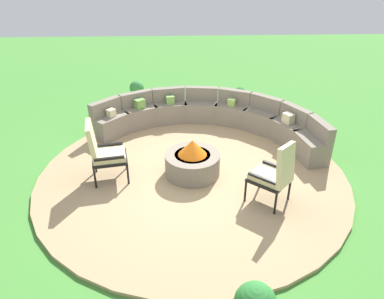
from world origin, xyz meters
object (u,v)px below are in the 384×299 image
at_px(potted_plant_0, 239,97).
at_px(potted_plant_1, 137,91).
at_px(lounge_chair_front_left, 103,151).
at_px(fire_pit, 192,161).
at_px(curved_stone_bench, 212,118).
at_px(lounge_chair_front_right, 275,173).

relative_size(potted_plant_0, potted_plant_1, 0.93).
height_order(lounge_chair_front_left, potted_plant_1, lounge_chair_front_left).
relative_size(fire_pit, potted_plant_0, 1.65).
xyz_separation_m(curved_stone_bench, potted_plant_0, (0.83, 1.38, -0.04)).
relative_size(lounge_chair_front_left, potted_plant_0, 1.84).
distance_m(lounge_chair_front_left, potted_plant_0, 4.30).
distance_m(fire_pit, potted_plant_0, 3.37).
distance_m(lounge_chair_front_left, potted_plant_1, 3.67).
bearing_deg(lounge_chair_front_right, potted_plant_0, 39.50).
relative_size(fire_pit, curved_stone_bench, 0.21).
height_order(lounge_chair_front_left, potted_plant_0, lounge_chair_front_left).
distance_m(lounge_chair_front_right, potted_plant_0, 4.01).
height_order(fire_pit, potted_plant_0, fire_pit).
bearing_deg(curved_stone_bench, potted_plant_1, 134.45).
bearing_deg(fire_pit, potted_plant_1, 110.15).
height_order(lounge_chair_front_right, potted_plant_0, lounge_chair_front_right).
height_order(lounge_chair_front_right, potted_plant_1, lounge_chair_front_right).
distance_m(lounge_chair_front_right, potted_plant_1, 5.15).
bearing_deg(potted_plant_0, lounge_chair_front_left, -131.88).
distance_m(lounge_chair_front_left, lounge_chair_front_right, 2.90).
xyz_separation_m(lounge_chair_front_left, lounge_chair_front_right, (2.79, -0.81, -0.00)).
distance_m(curved_stone_bench, potted_plant_0, 1.61).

